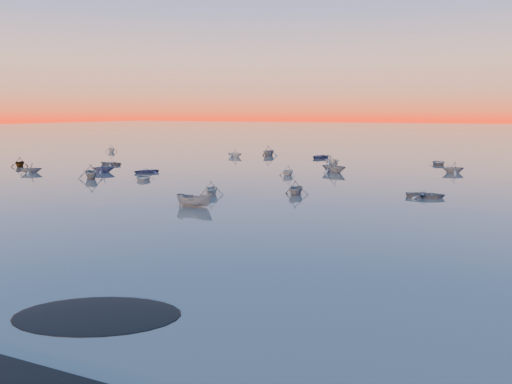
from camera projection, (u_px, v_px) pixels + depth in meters
The scene contains 5 objects.
ground at pixel (389, 152), 112.29m from camera, with size 600.00×600.00×0.00m, color #615950.
moored_fleet at pixel (334, 176), 69.89m from camera, with size 124.00×58.00×1.20m, color silver, non-canonical shape.
boat_near_left at pixel (143, 180), 65.41m from camera, with size 3.88×1.62×0.97m, color silver.
boat_near_center at pixel (194, 207), 47.09m from camera, with size 3.67×1.55×1.27m, color slate.
boat_near_right at pixel (296, 194), 54.13m from camera, with size 3.39×1.52×1.19m, color slate.
Camera 1 is at (18.18, -14.83, 8.85)m, focal length 35.00 mm.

